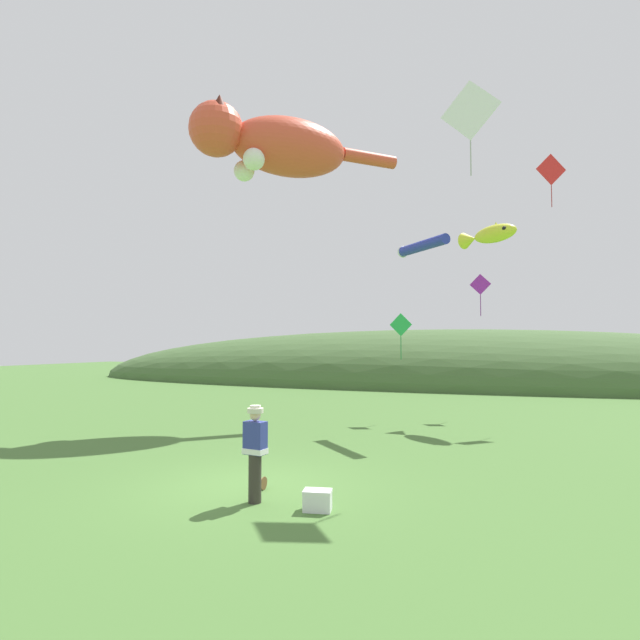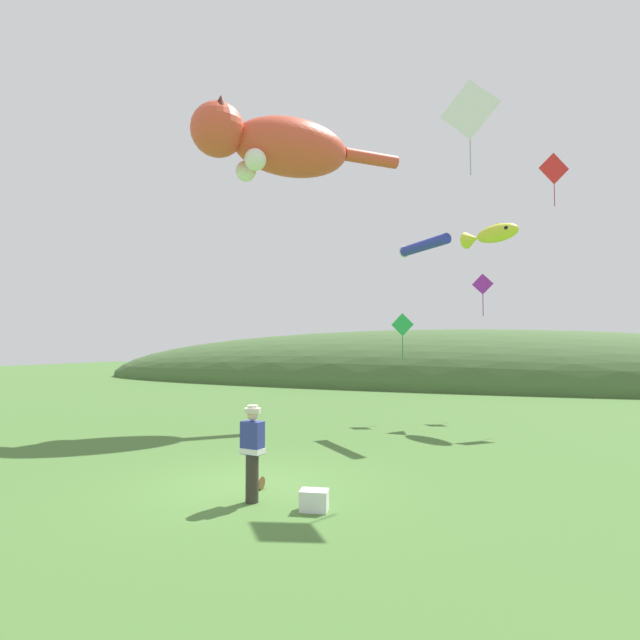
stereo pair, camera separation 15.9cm
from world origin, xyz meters
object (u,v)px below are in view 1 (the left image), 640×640
(picnic_cooler, at_px, (317,500))
(kite_diamond_violet, at_px, (480,285))
(kite_diamond_green, at_px, (401,325))
(kite_tube_streamer, at_px, (422,246))
(kite_fish_windsock, at_px, (489,235))
(kite_giant_cat, at_px, (274,145))
(kite_diamond_red, at_px, (551,170))
(festival_attendant, at_px, (255,450))
(kite_diamond_white, at_px, (470,111))
(kite_spool, at_px, (261,483))

(picnic_cooler, xyz_separation_m, kite_diamond_violet, (2.19, 13.58, 5.23))
(kite_diamond_green, bearing_deg, kite_tube_streamer, -57.82)
(kite_fish_windsock, distance_m, kite_diamond_violet, 2.44)
(kite_diamond_green, distance_m, kite_diamond_violet, 4.29)
(picnic_cooler, distance_m, kite_diamond_violet, 14.72)
(kite_giant_cat, height_order, kite_diamond_violet, kite_giant_cat)
(kite_diamond_green, relative_size, kite_diamond_red, 0.82)
(kite_tube_streamer, bearing_deg, festival_attendant, -100.68)
(kite_diamond_violet, bearing_deg, kite_diamond_white, -88.69)
(kite_fish_windsock, relative_size, kite_diamond_red, 1.09)
(kite_fish_windsock, bearing_deg, kite_diamond_green, -162.17)
(kite_diamond_white, bearing_deg, festival_attendant, -129.23)
(kite_fish_windsock, bearing_deg, kite_diamond_violet, 104.50)
(kite_spool, bearing_deg, picnic_cooler, -27.99)
(kite_diamond_violet, bearing_deg, kite_spool, -106.18)
(festival_attendant, height_order, kite_giant_cat, kite_giant_cat)
(kite_giant_cat, bearing_deg, festival_attendant, -66.15)
(kite_spool, relative_size, kite_fish_windsock, 0.11)
(kite_tube_streamer, distance_m, kite_diamond_green, 3.42)
(picnic_cooler, relative_size, kite_diamond_green, 0.30)
(kite_fish_windsock, bearing_deg, kite_spool, -110.35)
(kite_fish_windsock, xyz_separation_m, kite_tube_streamer, (-2.15, -2.84, -0.81))
(festival_attendant, height_order, kite_diamond_white, kite_diamond_white)
(kite_diamond_green, xyz_separation_m, kite_diamond_white, (3.06, -6.40, 5.12))
(picnic_cooler, distance_m, kite_diamond_red, 17.52)
(kite_diamond_green, bearing_deg, kite_giant_cat, -162.29)
(festival_attendant, distance_m, kite_diamond_white, 9.71)
(kite_tube_streamer, relative_size, kite_diamond_green, 1.18)
(kite_spool, distance_m, kite_tube_streamer, 10.56)
(picnic_cooler, xyz_separation_m, kite_tube_streamer, (0.47, 9.11, 6.17))
(kite_fish_windsock, distance_m, kite_diamond_red, 4.07)
(picnic_cooler, bearing_deg, kite_diamond_green, 93.43)
(picnic_cooler, xyz_separation_m, kite_fish_windsock, (2.62, 11.95, 6.98))
(kite_diamond_red, xyz_separation_m, kite_diamond_violet, (-2.81, -0.04, -4.59))
(kite_giant_cat, height_order, kite_diamond_green, kite_giant_cat)
(kite_tube_streamer, bearing_deg, kite_giant_cat, 177.29)
(picnic_cooler, xyz_separation_m, kite_giant_cat, (-5.38, 9.39, 10.68))
(kite_fish_windsock, relative_size, kite_diamond_white, 0.99)
(kite_diamond_red, distance_m, kite_diamond_white, 9.57)
(kite_fish_windsock, bearing_deg, kite_tube_streamer, -127.10)
(kite_spool, bearing_deg, kite_fish_windsock, 69.65)
(kite_spool, relative_size, picnic_cooler, 0.48)
(picnic_cooler, height_order, kite_diamond_white, kite_diamond_white)
(kite_fish_windsock, bearing_deg, kite_diamond_white, -91.65)
(festival_attendant, bearing_deg, kite_diamond_green, 86.90)
(kite_diamond_white, bearing_deg, kite_diamond_red, 74.13)
(festival_attendant, bearing_deg, kite_diamond_white, 50.77)
(festival_attendant, relative_size, kite_diamond_white, 0.73)
(picnic_cooler, bearing_deg, kite_diamond_red, 69.85)
(festival_attendant, relative_size, kite_diamond_green, 0.99)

